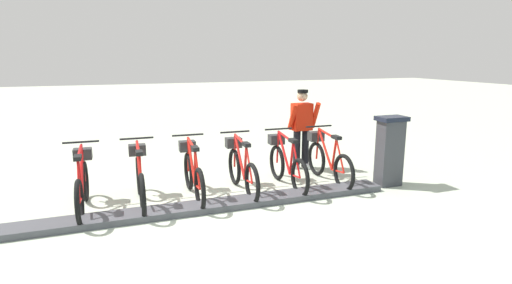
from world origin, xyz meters
name	(u,v)px	position (x,y,z in m)	size (l,w,h in m)	color
ground_plane	(214,209)	(0.00, 0.00, 0.00)	(60.00, 60.00, 0.00)	#B2BBA3
dock_rail_base	(214,205)	(0.00, 0.00, 0.05)	(0.44, 5.91, 0.10)	#47474C
payment_kiosk	(390,150)	(0.05, -3.30, 0.67)	(0.36, 0.52, 1.28)	#38383D
bike_docked_0	(328,160)	(0.62, -2.36, 0.43)	(1.72, 0.54, 1.02)	black
bike_docked_1	(286,164)	(0.62, -1.51, 0.43)	(1.72, 0.54, 1.02)	black
bike_docked_2	(241,168)	(0.62, -0.65, 0.43)	(1.72, 0.54, 1.02)	black
bike_docked_3	(193,173)	(0.62, 0.20, 0.43)	(1.72, 0.54, 1.02)	black
bike_docked_4	(140,178)	(0.62, 1.05, 0.43)	(1.72, 0.54, 1.02)	black
bike_docked_5	(82,184)	(0.62, 1.90, 0.43)	(1.72, 0.54, 1.02)	black
worker_near_rack	(302,126)	(1.64, -2.32, 0.91)	(0.46, 0.62, 1.66)	white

